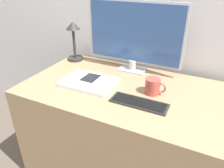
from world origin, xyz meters
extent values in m
cube|color=#997A56|center=(0.00, 0.14, 0.35)|extent=(1.19, 0.71, 0.70)
cube|color=#B7B7BC|center=(-0.03, 0.40, 0.71)|extent=(0.19, 0.11, 0.01)
cylinder|color=#B7B7BC|center=(-0.03, 0.40, 0.75)|extent=(0.05, 0.05, 0.07)
cube|color=#B7B7BC|center=(-0.03, 0.40, 0.97)|extent=(0.66, 0.01, 0.41)
cube|color=#2D4C84|center=(-0.03, 0.40, 0.97)|extent=(0.63, 0.01, 0.38)
cube|color=#282828|center=(0.16, 0.01, 0.71)|extent=(0.31, 0.11, 0.01)
cube|color=black|center=(0.16, 0.01, 0.72)|extent=(0.29, 0.09, 0.00)
cube|color=silver|center=(-0.20, 0.09, 0.71)|extent=(0.33, 0.24, 0.01)
cube|color=silver|center=(-0.20, 0.09, 0.72)|extent=(0.33, 0.24, 0.01)
cube|color=white|center=(-0.20, 0.11, 0.73)|extent=(0.12, 0.17, 0.01)
cube|color=black|center=(-0.20, 0.11, 0.74)|extent=(0.09, 0.12, 0.00)
cylinder|color=#282828|center=(-0.51, 0.39, 0.71)|extent=(0.12, 0.12, 0.02)
cylinder|color=#282828|center=(-0.51, 0.39, 0.83)|extent=(0.02, 0.02, 0.22)
cone|color=#282828|center=(-0.51, 0.39, 0.97)|extent=(0.10, 0.10, 0.06)
cylinder|color=#B7473D|center=(0.19, 0.15, 0.75)|extent=(0.09, 0.09, 0.09)
torus|color=#B7473D|center=(0.24, 0.15, 0.75)|extent=(0.06, 0.01, 0.06)
camera|label=1|loc=(0.47, -0.93, 1.34)|focal=35.00mm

